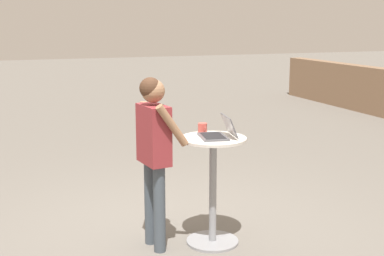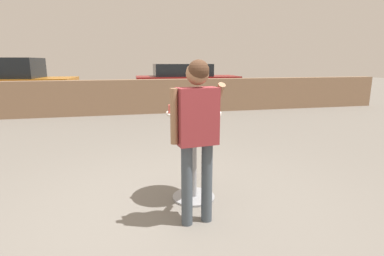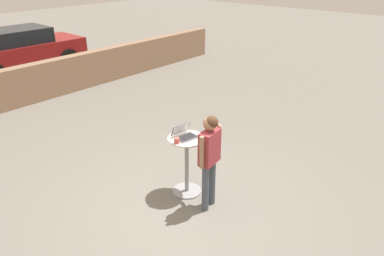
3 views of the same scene
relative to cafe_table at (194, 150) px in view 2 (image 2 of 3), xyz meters
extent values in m
plane|color=slate|center=(-0.35, -0.28, -0.60)|extent=(50.00, 50.00, 0.00)
cube|color=#84664C|center=(-0.35, 6.19, -0.07)|extent=(16.83, 0.35, 1.05)
cylinder|color=gray|center=(0.00, 0.00, -0.59)|extent=(0.50, 0.50, 0.03)
cylinder|color=gray|center=(0.00, 0.00, -0.08)|extent=(0.07, 0.07, 0.99)
cylinder|color=beige|center=(0.00, 0.00, 0.42)|extent=(0.62, 0.62, 0.02)
cube|color=#515156|center=(0.00, 0.00, 0.45)|extent=(0.38, 0.29, 0.02)
cube|color=black|center=(0.00, 0.00, 0.46)|extent=(0.33, 0.24, 0.00)
cube|color=#515156|center=(0.03, 0.15, 0.55)|extent=(0.36, 0.14, 0.19)
cube|color=white|center=(0.02, 0.14, 0.55)|extent=(0.33, 0.12, 0.17)
cylinder|color=#C14C42|center=(-0.25, -0.01, 0.48)|extent=(0.09, 0.09, 0.09)
torus|color=#C14C42|center=(-0.19, -0.01, 0.48)|extent=(0.04, 0.01, 0.04)
cylinder|color=#424C56|center=(-0.20, -0.56, -0.19)|extent=(0.11, 0.11, 0.82)
cylinder|color=#424C56|center=(0.01, -0.53, -0.19)|extent=(0.11, 0.11, 0.82)
cube|color=maroon|center=(-0.09, -0.55, 0.49)|extent=(0.40, 0.24, 0.54)
sphere|color=#936B4C|center=(-0.09, -0.55, 0.89)|extent=(0.21, 0.21, 0.21)
sphere|color=#472D1E|center=(-0.09, -0.57, 0.91)|extent=(0.20, 0.20, 0.20)
cylinder|color=#936B4C|center=(-0.32, -0.58, 0.50)|extent=(0.07, 0.07, 0.51)
cylinder|color=#936B4C|center=(0.12, -0.44, 0.60)|extent=(0.11, 0.31, 0.40)
cube|color=maroon|center=(1.91, 9.35, 0.05)|extent=(4.31, 1.80, 0.68)
cube|color=black|center=(1.70, 9.36, 0.65)|extent=(2.38, 1.55, 0.50)
cylinder|color=black|center=(3.25, 10.13, -0.25)|extent=(0.70, 0.24, 0.70)
cylinder|color=black|center=(3.22, 8.51, -0.25)|extent=(0.70, 0.24, 0.70)
cylinder|color=black|center=(0.60, 10.19, -0.25)|extent=(0.70, 0.24, 0.70)
cylinder|color=black|center=(0.57, 8.57, -0.25)|extent=(0.70, 0.24, 0.70)
cube|color=#B76B19|center=(-4.57, 8.57, 0.06)|extent=(4.28, 2.16, 0.73)
cube|color=black|center=(-4.78, 8.58, 0.77)|extent=(2.40, 1.80, 0.70)
cylinder|color=black|center=(-3.22, 9.36, -0.27)|extent=(0.67, 0.27, 0.65)
cylinder|color=black|center=(-3.35, 7.59, -0.27)|extent=(0.67, 0.27, 0.65)
camera|label=1|loc=(4.46, -1.87, 1.51)|focal=50.00mm
camera|label=2|loc=(-0.75, -3.22, 0.99)|focal=28.00mm
camera|label=3|loc=(-4.10, -3.60, 3.12)|focal=35.00mm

